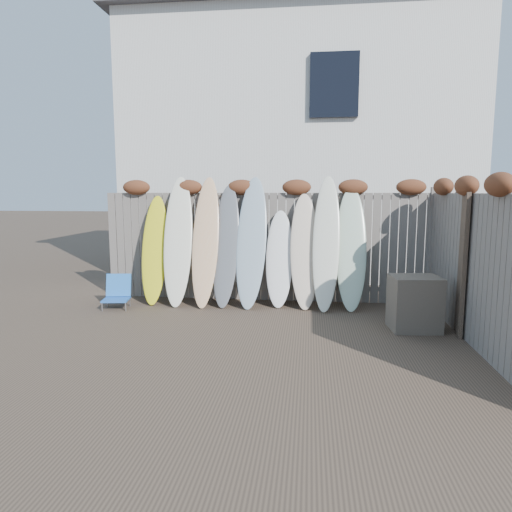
# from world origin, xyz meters

# --- Properties ---
(ground) EXTENTS (80.00, 80.00, 0.00)m
(ground) POSITION_xyz_m (0.00, 0.00, 0.00)
(ground) COLOR #493A2D
(back_fence) EXTENTS (6.05, 0.28, 2.24)m
(back_fence) POSITION_xyz_m (0.06, 2.39, 1.18)
(back_fence) COLOR slate
(back_fence) RESTS_ON ground
(right_fence) EXTENTS (0.28, 4.40, 2.24)m
(right_fence) POSITION_xyz_m (2.99, 0.25, 1.14)
(right_fence) COLOR slate
(right_fence) RESTS_ON ground
(house) EXTENTS (8.50, 5.50, 6.33)m
(house) POSITION_xyz_m (0.50, 6.50, 3.20)
(house) COLOR silver
(house) RESTS_ON ground
(beach_chair) EXTENTS (0.50, 0.52, 0.58)m
(beach_chair) POSITION_xyz_m (-2.49, 1.53, 0.27)
(beach_chair) COLOR blue
(beach_chair) RESTS_ON ground
(wooden_crate) EXTENTS (0.74, 0.63, 0.80)m
(wooden_crate) POSITION_xyz_m (2.39, 0.78, 0.40)
(wooden_crate) COLOR #453D34
(wooden_crate) RESTS_ON ground
(lattice_panel) EXTENTS (0.30, 1.33, 2.02)m
(lattice_panel) POSITION_xyz_m (3.05, 1.02, 1.01)
(lattice_panel) COLOR #45392A
(lattice_panel) RESTS_ON ground
(surfboard_0) EXTENTS (0.51, 0.72, 1.96)m
(surfboard_0) POSITION_xyz_m (-1.95, 1.99, 0.98)
(surfboard_0) COLOR yellow
(surfboard_0) RESTS_ON ground
(surfboard_1) EXTENTS (0.57, 0.84, 2.30)m
(surfboard_1) POSITION_xyz_m (-1.50, 1.95, 1.15)
(surfboard_1) COLOR silver
(surfboard_1) RESTS_ON ground
(surfboard_2) EXTENTS (0.49, 0.81, 2.29)m
(surfboard_2) POSITION_xyz_m (-0.99, 1.93, 1.15)
(surfboard_2) COLOR #DDBE84
(surfboard_2) RESTS_ON ground
(surfboard_3) EXTENTS (0.50, 0.78, 2.15)m
(surfboard_3) POSITION_xyz_m (-0.63, 1.97, 1.08)
(surfboard_3) COLOR #5B5F65
(surfboard_3) RESTS_ON ground
(surfboard_4) EXTENTS (0.59, 0.84, 2.29)m
(surfboard_4) POSITION_xyz_m (-0.17, 1.94, 1.15)
(surfboard_4) COLOR #93ABBB
(surfboard_4) RESTS_ON ground
(surfboard_5) EXTENTS (0.48, 0.61, 1.70)m
(surfboard_5) POSITION_xyz_m (0.32, 2.03, 0.85)
(surfboard_5) COLOR white
(surfboard_5) RESTS_ON ground
(surfboard_6) EXTENTS (0.55, 0.74, 2.00)m
(surfboard_6) POSITION_xyz_m (0.77, 1.99, 1.00)
(surfboard_6) COLOR beige
(surfboard_6) RESTS_ON ground
(surfboard_7) EXTENTS (0.53, 0.84, 2.31)m
(surfboard_7) POSITION_xyz_m (1.13, 1.92, 1.15)
(surfboard_7) COLOR silver
(surfboard_7) RESTS_ON ground
(surfboard_8) EXTENTS (0.53, 0.75, 2.11)m
(surfboard_8) POSITION_xyz_m (1.56, 1.98, 1.05)
(surfboard_8) COLOR #B9D3B9
(surfboard_8) RESTS_ON ground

